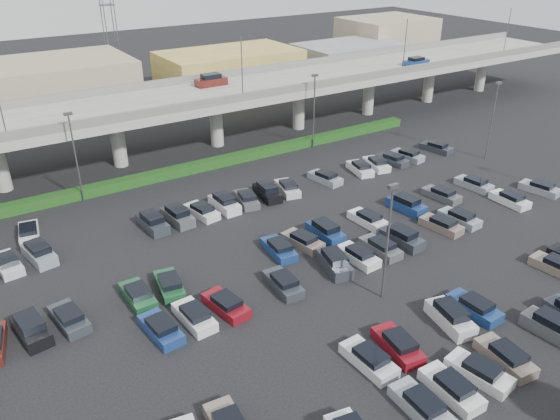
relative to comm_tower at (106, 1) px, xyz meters
name	(u,v)px	position (x,y,z in m)	size (l,w,h in m)	color
ground	(324,254)	(-4.00, -74.00, -15.61)	(280.00, 280.00, 0.00)	black
overpass	(180,103)	(-4.21, -42.01, -8.64)	(150.00, 13.00, 15.80)	gray
hedge	(207,164)	(-4.00, -49.00, -15.06)	(66.00, 1.60, 1.10)	#123E14
parked_cars	(336,272)	(-5.54, -77.71, -15.01)	(63.04, 41.65, 1.67)	slate
light_poles	(276,197)	(-8.12, -72.00, -9.37)	(66.90, 48.38, 10.30)	#49494E
distant_buildings	(180,72)	(8.38, -12.19, -11.87)	(138.00, 24.00, 9.00)	slate
comm_tower	(106,1)	(0.00, 0.00, 0.00)	(2.40, 2.40, 30.00)	#49494E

